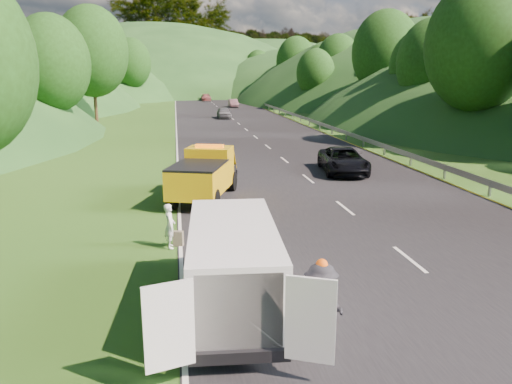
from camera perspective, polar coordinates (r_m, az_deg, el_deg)
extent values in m
plane|color=#38661E|center=(16.84, 4.85, -5.87)|extent=(320.00, 320.00, 0.00)
cube|color=black|center=(56.11, -1.98, 7.80)|extent=(14.00, 200.00, 0.02)
cube|color=gray|center=(69.59, 2.76, 8.89)|extent=(0.06, 140.00, 1.52)
cylinder|color=black|center=(24.45, -6.81, 1.34)|extent=(0.59, 0.98, 0.93)
cylinder|color=black|center=(24.04, -2.76, 1.22)|extent=(0.59, 0.98, 0.93)
cylinder|color=black|center=(21.00, -9.50, -0.77)|extent=(0.59, 0.98, 0.93)
cylinder|color=black|center=(20.52, -4.83, -0.96)|extent=(0.59, 0.98, 0.93)
cube|color=gold|center=(23.31, -5.30, 2.99)|extent=(2.35, 2.02, 1.76)
cube|color=gold|center=(21.38, -6.63, 1.37)|extent=(2.91, 3.63, 1.20)
cube|color=black|center=(21.25, -6.68, 3.08)|extent=(2.91, 3.63, 0.09)
cube|color=black|center=(24.47, -4.64, 2.29)|extent=(2.11, 1.63, 0.65)
cube|color=black|center=(25.03, -4.34, 2.12)|extent=(1.91, 0.77, 0.46)
cube|color=gold|center=(24.67, -4.49, 3.81)|extent=(1.99, 1.26, 1.01)
cube|color=orange|center=(23.16, -5.35, 5.25)|extent=(1.31, 0.62, 0.15)
cube|color=black|center=(23.87, -4.94, 4.04)|extent=(1.70, 0.61, 0.83)
cylinder|color=black|center=(13.57, -6.61, -9.07)|extent=(0.34, 0.78, 0.76)
cylinder|color=black|center=(13.63, 0.73, -8.88)|extent=(0.34, 0.78, 0.76)
cylinder|color=black|center=(10.65, -7.00, -15.78)|extent=(0.34, 0.78, 0.76)
cylinder|color=black|center=(10.72, 2.57, -15.47)|extent=(0.34, 0.78, 0.76)
cube|color=silver|center=(11.64, -2.64, -8.09)|extent=(2.29, 5.09, 1.77)
cube|color=silver|center=(14.24, -3.10, -5.64)|extent=(1.97, 0.99, 0.96)
cube|color=black|center=(13.82, -3.12, -2.90)|extent=(1.79, 0.44, 0.80)
cube|color=black|center=(9.42, -1.95, -13.54)|extent=(1.63, 0.21, 1.53)
cube|color=silver|center=(9.06, -9.92, -14.90)|extent=(0.89, 0.31, 1.62)
cube|color=silver|center=(9.18, 6.23, -14.36)|extent=(0.85, 0.42, 1.62)
cube|color=black|center=(9.76, -1.87, -18.29)|extent=(1.92, 0.27, 0.24)
imported|color=silver|center=(16.59, -9.73, -6.33)|extent=(0.42, 0.55, 1.47)
imported|color=tan|center=(16.78, -0.41, -5.89)|extent=(0.55, 0.55, 0.89)
imported|color=black|center=(10.87, 7.22, -17.43)|extent=(1.40, 1.20, 1.88)
cube|color=#665F4D|center=(16.64, -8.86, -5.29)|extent=(0.36, 0.27, 0.52)
cylinder|color=black|center=(10.75, 5.22, -17.77)|extent=(0.70, 0.70, 0.20)
imported|color=black|center=(28.86, 9.88, 2.17)|extent=(3.01, 5.34, 1.41)
imported|color=#525257|center=(62.96, -3.67, 8.39)|extent=(1.63, 4.04, 1.38)
imported|color=brown|center=(83.47, -2.61, 9.65)|extent=(1.37, 3.93, 1.29)
imported|color=#934B49|center=(102.61, -5.71, 10.32)|extent=(1.88, 4.63, 1.34)
imported|color=gray|center=(120.79, -5.33, 10.79)|extent=(1.63, 4.04, 1.38)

